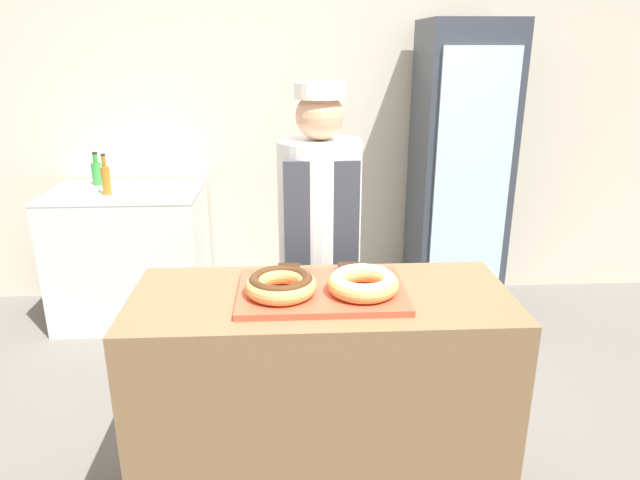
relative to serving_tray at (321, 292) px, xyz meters
The scene contains 12 objects.
wall_back 2.17m from the serving_tray, 90.00° to the left, with size 8.00×0.06×2.70m.
display_counter 0.47m from the serving_tray, ahead, with size 1.42×0.60×0.91m.
serving_tray is the anchor object (origin of this frame).
donut_chocolate_glaze 0.16m from the serving_tray, 164.56° to the right, with size 0.26×0.26×0.07m.
donut_light_glaze 0.16m from the serving_tray, 15.44° to the right, with size 0.26×0.26×0.07m.
brownie_back_left 0.19m from the serving_tray, 129.41° to the left, with size 0.09×0.09×0.03m.
brownie_back_right 0.19m from the serving_tray, 50.59° to the left, with size 0.09×0.09×0.03m.
baker_person 0.63m from the serving_tray, 87.56° to the left, with size 0.39×0.39×1.64m.
beverage_fridge 2.01m from the serving_tray, 59.72° to the left, with size 0.57×0.58×1.94m.
chest_freezer 2.16m from the serving_tray, 124.35° to the left, with size 0.97×0.66×0.90m.
bottle_green 2.37m from the serving_tray, 126.34° to the left, with size 0.07×0.07×0.22m.
bottle_amber 2.06m from the serving_tray, 127.70° to the left, with size 0.06×0.06×0.26m.
Camera 1 is at (-0.11, -1.93, 1.79)m, focal length 32.00 mm.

